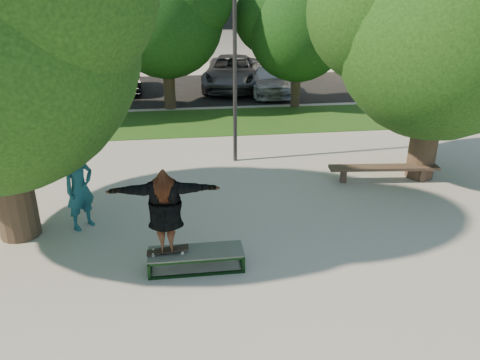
{
  "coord_description": "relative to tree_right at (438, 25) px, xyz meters",
  "views": [
    {
      "loc": [
        -0.68,
        -8.5,
        5.02
      ],
      "look_at": [
        0.55,
        0.6,
        1.19
      ],
      "focal_mm": 35.0,
      "sensor_mm": 36.0,
      "label": 1
    }
  ],
  "objects": [
    {
      "name": "ground",
      "position": [
        -5.92,
        -3.08,
        -4.09
      ],
      "size": [
        120.0,
        120.0,
        0.0
      ],
      "primitive_type": "plane",
      "color": "#A09D93",
      "rests_on": "ground"
    },
    {
      "name": "grass_strip",
      "position": [
        -4.92,
        6.42,
        -4.08
      ],
      "size": [
        30.0,
        4.0,
        0.02
      ],
      "primitive_type": "cube",
      "color": "#264B15",
      "rests_on": "ground"
    },
    {
      "name": "asphalt_strip",
      "position": [
        -5.92,
        12.92,
        -4.09
      ],
      "size": [
        40.0,
        8.0,
        0.01
      ],
      "primitive_type": "cube",
      "color": "black",
      "rests_on": "ground"
    },
    {
      "name": "tree_right",
      "position": [
        0.0,
        0.0,
        0.0
      ],
      "size": [
        6.24,
        5.33,
        6.51
      ],
      "color": "#38281E",
      "rests_on": "ground"
    },
    {
      "name": "bg_tree_left",
      "position": [
        -12.49,
        7.99,
        -0.36
      ],
      "size": [
        5.28,
        4.51,
        5.77
      ],
      "color": "#38281E",
      "rests_on": "ground"
    },
    {
      "name": "bg_tree_mid",
      "position": [
        -6.99,
        8.99,
        -0.08
      ],
      "size": [
        5.76,
        4.92,
        6.24
      ],
      "color": "#38281E",
      "rests_on": "ground"
    },
    {
      "name": "bg_tree_right",
      "position": [
        -1.48,
        8.48,
        -0.6
      ],
      "size": [
        5.04,
        4.31,
        5.43
      ],
      "color": "#38281E",
      "rests_on": "ground"
    },
    {
      "name": "lamppost",
      "position": [
        -4.92,
        1.92,
        -0.94
      ],
      "size": [
        0.25,
        0.15,
        6.11
      ],
      "color": "#2D2D30",
      "rests_on": "ground"
    },
    {
      "name": "side_building",
      "position": [
        12.08,
        18.92,
        -0.09
      ],
      "size": [
        15.0,
        10.0,
        8.0
      ],
      "primitive_type": "cube",
      "color": "white",
      "rests_on": "ground"
    },
    {
      "name": "grind_box",
      "position": [
        -6.4,
        -3.9,
        -3.9
      ],
      "size": [
        1.8,
        0.6,
        0.38
      ],
      "color": "black",
      "rests_on": "ground"
    },
    {
      "name": "skater_rig",
      "position": [
        -6.92,
        -3.9,
        -2.83
      ],
      "size": [
        2.02,
        0.66,
        1.7
      ],
      "rotation": [
        0.0,
        0.0,
        3.08
      ],
      "color": "white",
      "rests_on": "grind_box"
    },
    {
      "name": "bystander",
      "position": [
        -8.81,
        -1.89,
        -3.14
      ],
      "size": [
        0.82,
        0.81,
        1.91
      ],
      "primitive_type": "imported",
      "rotation": [
        0.0,
        0.0,
        0.78
      ],
      "color": "#195360",
      "rests_on": "ground"
    },
    {
      "name": "bench",
      "position": [
        -1.1,
        -0.32,
        -3.71
      ],
      "size": [
        3.01,
        0.7,
        0.46
      ],
      "rotation": [
        0.0,
        0.0,
        -0.1
      ],
      "color": "#4C3A2D",
      "rests_on": "ground"
    },
    {
      "name": "car_silver_a",
      "position": [
        -10.83,
        13.42,
        -3.27
      ],
      "size": [
        2.4,
        4.99,
        1.65
      ],
      "primitive_type": "imported",
      "rotation": [
        0.0,
        0.0,
        -0.1
      ],
      "color": "silver",
      "rests_on": "asphalt_strip"
    },
    {
      "name": "car_dark",
      "position": [
        -9.2,
        12.87,
        -3.39
      ],
      "size": [
        1.96,
        4.41,
        1.41
      ],
      "primitive_type": "imported",
      "rotation": [
        0.0,
        0.0,
        0.11
      ],
      "color": "black",
      "rests_on": "asphalt_strip"
    },
    {
      "name": "car_grey",
      "position": [
        -3.71,
        12.84,
        -3.27
      ],
      "size": [
        3.76,
        6.35,
        1.65
      ],
      "primitive_type": "imported",
      "rotation": [
        0.0,
        0.0,
        -0.18
      ],
      "color": "#59585D",
      "rests_on": "asphalt_strip"
    },
    {
      "name": "car_silver_b",
      "position": [
        -2.08,
        11.39,
        -3.42
      ],
      "size": [
        2.03,
        4.69,
        1.34
      ],
      "primitive_type": "imported",
      "rotation": [
        0.0,
        0.0,
        -0.03
      ],
      "color": "#B0AFB4",
      "rests_on": "asphalt_strip"
    }
  ]
}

